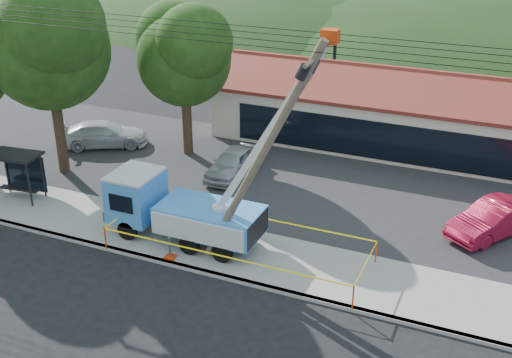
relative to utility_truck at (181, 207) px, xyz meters
The scene contains 15 objects.
ground 5.00m from the utility_truck, 59.89° to the right, with size 120.00×120.00×0.00m, color black.
curb 3.47m from the utility_truck, 39.83° to the right, with size 60.00×0.25×0.15m, color #A7A49C.
sidewalk 2.86m from the utility_truck, ahead, with size 60.00×4.00×0.15m, color #A7A49C.
parking_lot 8.44m from the utility_truck, 73.44° to the left, with size 60.00×12.00×0.10m, color #28282B.
strip_mall 17.14m from the utility_truck, 68.22° to the left, with size 22.50×8.53×4.67m.
tree_west_near 11.94m from the utility_truck, 157.81° to the left, with size 7.56×6.72×10.80m.
tree_lot 11.03m from the utility_truck, 117.46° to the left, with size 6.30×5.60×8.94m.
hill_west 52.51m from the utility_truck, 103.94° to the left, with size 78.40×56.00×28.00m, color #1B3312.
utility_truck is the anchor object (origin of this frame).
leaning_pole 5.73m from the utility_truck, 10.10° to the right, with size 5.09×1.86×9.73m.
bus_shelter 9.43m from the utility_truck, behind, with size 2.66×1.83×2.41m.
caution_tape 3.02m from the utility_truck, ahead, with size 11.02×3.60×1.04m.
car_silver 7.32m from the utility_truck, 96.88° to the left, with size 1.76×4.37×1.49m, color #A8A9AF.
car_red 14.01m from the utility_truck, 25.16° to the left, with size 1.64×4.70×1.55m, color #A6102E.
car_white 12.73m from the utility_truck, 141.07° to the left, with size 2.09×5.13×1.49m, color silver.
Camera 1 is at (10.54, -17.41, 14.54)m, focal length 45.00 mm.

